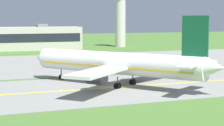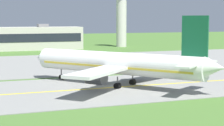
# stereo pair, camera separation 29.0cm
# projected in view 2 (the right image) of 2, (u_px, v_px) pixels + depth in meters

# --- Properties ---
(ground_plane) EXTENTS (500.00, 500.00, 0.00)m
(ground_plane) POSITION_uv_depth(u_px,v_px,m) (115.00, 88.00, 71.69)
(ground_plane) COLOR #47702D
(taxiway_strip) EXTENTS (240.00, 28.00, 0.10)m
(taxiway_strip) POSITION_uv_depth(u_px,v_px,m) (115.00, 88.00, 71.68)
(taxiway_strip) COLOR gray
(taxiway_strip) RESTS_ON ground
(apron_pad) EXTENTS (140.00, 52.00, 0.10)m
(apron_pad) POSITION_uv_depth(u_px,v_px,m) (93.00, 62.00, 114.20)
(apron_pad) COLOR gray
(apron_pad) RESTS_ON ground
(taxiway_centreline) EXTENTS (220.00, 0.60, 0.01)m
(taxiway_centreline) POSITION_uv_depth(u_px,v_px,m) (115.00, 87.00, 71.68)
(taxiway_centreline) COLOR yellow
(taxiway_centreline) RESTS_ON taxiway_strip
(airplane_lead) EXTENTS (28.80, 34.30, 12.70)m
(airplane_lead) POSITION_uv_depth(u_px,v_px,m) (118.00, 64.00, 73.00)
(airplane_lead) COLOR white
(airplane_lead) RESTS_ON ground
(service_truck_baggage) EXTENTS (6.43, 2.43, 2.59)m
(service_truck_baggage) POSITION_uv_depth(u_px,v_px,m) (132.00, 59.00, 111.14)
(service_truck_baggage) COLOR #264CA5
(service_truck_baggage) RESTS_ON ground
(terminal_building) EXTENTS (50.18, 10.46, 10.11)m
(terminal_building) POSITION_uv_depth(u_px,v_px,m) (17.00, 39.00, 156.32)
(terminal_building) COLOR beige
(terminal_building) RESTS_ON ground
(control_tower) EXTENTS (7.60, 7.60, 27.66)m
(control_tower) POSITION_uv_depth(u_px,v_px,m) (121.00, 8.00, 174.26)
(control_tower) COLOR silver
(control_tower) RESTS_ON ground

